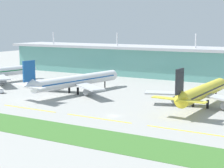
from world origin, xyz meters
TOP-DOWN VIEW (x-y plane):
  - ground_plane at (0.00, 0.00)m, footprint 600.00×600.00m
  - terminal_building at (-0.00, 112.11)m, footprint 288.00×34.00m
  - airliner_near_middle at (-39.94, 32.14)m, footprint 47.84×66.19m
  - airliner_far_middle at (25.23, 32.12)m, footprint 48.69×58.76m
  - taxiway_stripe_mid_west at (-37.00, -6.22)m, footprint 28.00×0.70m
  - taxiway_stripe_centre at (-3.00, -6.22)m, footprint 28.00×0.70m
  - taxiway_stripe_mid_east at (31.00, -6.22)m, footprint 28.00×0.70m
  - grass_verge at (0.00, -27.33)m, footprint 300.00×18.00m
  - baggage_cart at (-73.75, 13.86)m, footprint 4.01×3.45m

SIDE VIEW (x-z plane):
  - ground_plane at x=0.00m, z-range 0.00..0.00m
  - taxiway_stripe_mid_west at x=-37.00m, z-range 0.00..0.04m
  - taxiway_stripe_centre at x=-3.00m, z-range 0.00..0.04m
  - taxiway_stripe_mid_east at x=31.00m, z-range 0.00..0.04m
  - grass_verge at x=0.00m, z-range 0.00..0.10m
  - baggage_cart at x=-73.75m, z-range 0.02..2.50m
  - airliner_far_middle at x=25.23m, z-range -3.01..15.89m
  - airliner_near_middle at x=-39.94m, z-range -3.00..15.90m
  - terminal_building at x=0.00m, z-range -4.30..25.13m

